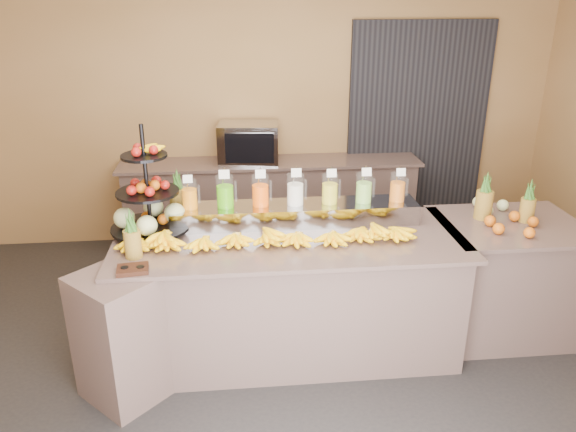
{
  "coord_description": "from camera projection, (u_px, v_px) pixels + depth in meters",
  "views": [
    {
      "loc": [
        -0.38,
        -3.33,
        2.58
      ],
      "look_at": [
        -0.01,
        0.3,
        1.1
      ],
      "focal_mm": 35.0,
      "sensor_mm": 36.0,
      "label": 1
    }
  ],
  "objects": [
    {
      "name": "pitcher_tray",
      "position": [
        295.0,
        213.0,
        4.24
      ],
      "size": [
        1.85,
        0.3,
        0.15
      ],
      "primitive_type": "cube",
      "color": "gray",
      "rests_on": "buffet_counter"
    },
    {
      "name": "condiment_caddy",
      "position": [
        133.0,
        269.0,
        3.52
      ],
      "size": [
        0.21,
        0.17,
        0.03
      ],
      "primitive_type": "cube",
      "rotation": [
        0.0,
        0.0,
        0.12
      ],
      "color": "black",
      "rests_on": "buffet_counter"
    },
    {
      "name": "right_fruit_pile",
      "position": [
        508.0,
        216.0,
        4.21
      ],
      "size": [
        0.42,
        0.4,
        0.22
      ],
      "color": "brown",
      "rests_on": "right_counter"
    },
    {
      "name": "fruit_stand",
      "position": [
        154.0,
        206.0,
        4.02
      ],
      "size": [
        0.63,
        0.63,
        0.8
      ],
      "rotation": [
        0.0,
        0.0,
        0.12
      ],
      "color": "black",
      "rests_on": "buffet_counter"
    },
    {
      "name": "juice_pitcher_milk",
      "position": [
        295.0,
        191.0,
        4.17
      ],
      "size": [
        0.13,
        0.13,
        0.31
      ],
      "color": "silver",
      "rests_on": "pitcher_tray"
    },
    {
      "name": "pineapple_left_a",
      "position": [
        132.0,
        240.0,
        3.67
      ],
      "size": [
        0.11,
        0.11,
        0.35
      ],
      "rotation": [
        0.0,
        0.0,
        -0.19
      ],
      "color": "brown",
      "rests_on": "buffet_counter"
    },
    {
      "name": "banana_heap",
      "position": [
        268.0,
        234.0,
        3.9
      ],
      "size": [
        2.03,
        0.18,
        0.17
      ],
      "color": "yellow",
      "rests_on": "buffet_counter"
    },
    {
      "name": "oven_warmer",
      "position": [
        249.0,
        143.0,
        5.71
      ],
      "size": [
        0.64,
        0.48,
        0.4
      ],
      "primitive_type": "cube",
      "rotation": [
        0.0,
        0.0,
        -0.1
      ],
      "color": "gray",
      "rests_on": "back_ledge"
    },
    {
      "name": "pineapple_left_b",
      "position": [
        179.0,
        201.0,
        4.27
      ],
      "size": [
        0.14,
        0.14,
        0.41
      ],
      "rotation": [
        0.0,
        0.0,
        0.21
      ],
      "color": "brown",
      "rests_on": "buffet_counter"
    },
    {
      "name": "juice_pitcher_lemon",
      "position": [
        330.0,
        191.0,
        4.2
      ],
      "size": [
        0.12,
        0.13,
        0.3
      ],
      "color": "silver",
      "rests_on": "pitcher_tray"
    },
    {
      "name": "juice_pitcher_green",
      "position": [
        225.0,
        193.0,
        4.12
      ],
      "size": [
        0.13,
        0.13,
        0.31
      ],
      "color": "silver",
      "rests_on": "pitcher_tray"
    },
    {
      "name": "room_envelope",
      "position": [
        309.0,
        92.0,
        4.11
      ],
      "size": [
        6.04,
        5.02,
        2.82
      ],
      "color": "olive",
      "rests_on": "ground"
    },
    {
      "name": "juice_pitcher_lime",
      "position": [
        364.0,
        189.0,
        4.22
      ],
      "size": [
        0.12,
        0.13,
        0.3
      ],
      "color": "silver",
      "rests_on": "pitcher_tray"
    },
    {
      "name": "juice_pitcher_orange_a",
      "position": [
        189.0,
        196.0,
        4.1
      ],
      "size": [
        0.12,
        0.12,
        0.28
      ],
      "color": "silver",
      "rests_on": "pitcher_tray"
    },
    {
      "name": "juice_pitcher_orange_b",
      "position": [
        260.0,
        192.0,
        4.15
      ],
      "size": [
        0.13,
        0.13,
        0.31
      ],
      "color": "silver",
      "rests_on": "pitcher_tray"
    },
    {
      "name": "right_counter",
      "position": [
        503.0,
        277.0,
        4.43
      ],
      "size": [
        1.08,
        0.88,
        0.93
      ],
      "color": "gray",
      "rests_on": "ground"
    },
    {
      "name": "juice_pitcher_orange_c",
      "position": [
        397.0,
        189.0,
        4.25
      ],
      "size": [
        0.12,
        0.12,
        0.28
      ],
      "color": "silver",
      "rests_on": "pitcher_tray"
    },
    {
      "name": "buffet_counter",
      "position": [
        275.0,
        298.0,
        4.13
      ],
      "size": [
        2.75,
        1.25,
        0.93
      ],
      "color": "gray",
      "rests_on": "ground"
    },
    {
      "name": "ground",
      "position": [
        294.0,
        372.0,
        4.07
      ],
      "size": [
        6.0,
        6.0,
        0.0
      ],
      "primitive_type": "plane",
      "color": "black",
      "rests_on": "ground"
    },
    {
      "name": "back_ledge",
      "position": [
        271.0,
        203.0,
        5.97
      ],
      "size": [
        3.1,
        0.55,
        0.93
      ],
      "color": "gray",
      "rests_on": "ground"
    }
  ]
}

